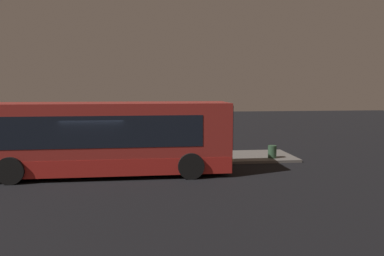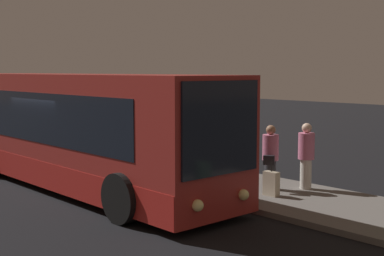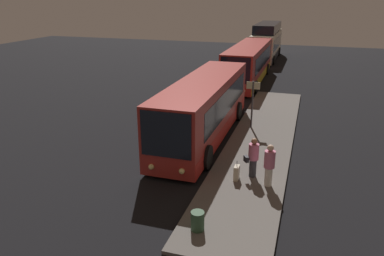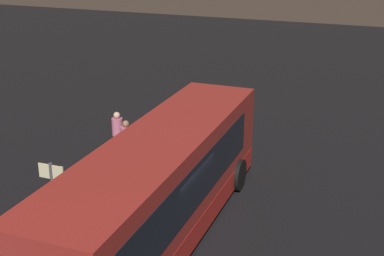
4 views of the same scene
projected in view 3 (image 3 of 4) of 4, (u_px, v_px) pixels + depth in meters
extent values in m
plane|color=black|center=(203.00, 135.00, 20.55)|extent=(80.00, 80.00, 0.00)
cube|color=#605B56|center=(261.00, 140.00, 19.62)|extent=(20.00, 3.20, 0.14)
cube|color=maroon|center=(204.00, 107.00, 19.72)|extent=(11.01, 2.40, 2.96)
cube|color=#B2231E|center=(204.00, 127.00, 20.10)|extent=(10.96, 2.42, 0.70)
cube|color=black|center=(206.00, 99.00, 19.85)|extent=(9.03, 2.43, 1.30)
cube|color=black|center=(166.00, 135.00, 14.62)|extent=(0.06, 2.11, 1.89)
sphere|color=#F9E58C|center=(182.00, 171.00, 14.91)|extent=(0.24, 0.24, 0.24)
sphere|color=#F9E58C|center=(151.00, 167.00, 15.29)|extent=(0.24, 0.24, 0.24)
cylinder|color=black|center=(207.00, 157.00, 16.41)|extent=(1.10, 0.30, 1.10)
cylinder|color=black|center=(156.00, 151.00, 17.09)|extent=(1.10, 0.30, 1.10)
cylinder|color=black|center=(238.00, 111.00, 22.82)|extent=(1.10, 0.30, 1.10)
cylinder|color=black|center=(200.00, 108.00, 23.50)|extent=(1.10, 0.30, 1.10)
cube|color=maroon|center=(248.00, 63.00, 32.32)|extent=(11.65, 2.49, 2.96)
cube|color=gold|center=(248.00, 76.00, 32.71)|extent=(11.59, 2.51, 0.70)
cube|color=black|center=(249.00, 58.00, 32.46)|extent=(9.55, 2.52, 1.30)
cube|color=black|center=(235.00, 70.00, 26.94)|extent=(0.06, 2.19, 1.89)
sphere|color=#F9E58C|center=(244.00, 91.00, 27.22)|extent=(0.24, 0.24, 0.24)
sphere|color=#F9E58C|center=(225.00, 89.00, 27.61)|extent=(0.24, 0.24, 0.24)
cylinder|color=black|center=(255.00, 87.00, 28.81)|extent=(0.99, 0.30, 0.99)
cylinder|color=black|center=(224.00, 85.00, 29.52)|extent=(0.99, 0.30, 0.99)
cylinder|color=black|center=(267.00, 69.00, 35.60)|extent=(0.99, 0.30, 0.99)
cylinder|color=black|center=(241.00, 68.00, 36.30)|extent=(0.99, 0.30, 0.99)
cube|color=beige|center=(266.00, 45.00, 43.50)|extent=(10.10, 2.50, 2.89)
cube|color=black|center=(266.00, 55.00, 43.87)|extent=(10.05, 2.52, 0.70)
cube|color=black|center=(267.00, 42.00, 43.61)|extent=(8.28, 2.53, 1.27)
cube|color=black|center=(260.00, 47.00, 38.81)|extent=(0.06, 2.20, 1.85)
sphere|color=#F9E58C|center=(266.00, 61.00, 39.08)|extent=(0.24, 0.24, 0.24)
sphere|color=#F9E58C|center=(253.00, 60.00, 39.47)|extent=(0.24, 0.24, 0.24)
cylinder|color=black|center=(273.00, 60.00, 40.45)|extent=(0.97, 0.30, 0.97)
cylinder|color=black|center=(250.00, 59.00, 41.16)|extent=(0.97, 0.30, 0.97)
cylinder|color=black|center=(279.00, 52.00, 46.34)|extent=(0.97, 0.30, 0.97)
cylinder|color=black|center=(259.00, 51.00, 47.05)|extent=(0.97, 0.30, 0.97)
cube|color=black|center=(268.00, 28.00, 43.20)|extent=(8.58, 2.30, 1.00)
cylinder|color=silver|center=(268.00, 176.00, 14.72)|extent=(0.38, 0.38, 0.79)
cylinder|color=#CC6B8C|center=(270.00, 159.00, 14.47)|extent=(0.54, 0.54, 0.69)
sphere|color=beige|center=(271.00, 148.00, 14.31)|extent=(0.26, 0.26, 0.26)
cylinder|color=#2D2D33|center=(253.00, 168.00, 15.48)|extent=(0.41, 0.41, 0.77)
cylinder|color=#CC6B8C|center=(254.00, 152.00, 15.24)|extent=(0.58, 0.58, 0.67)
sphere|color=#9E7051|center=(254.00, 141.00, 15.08)|extent=(0.25, 0.25, 0.25)
cube|color=black|center=(246.00, 159.00, 15.26)|extent=(0.31, 0.27, 0.24)
cube|color=beige|center=(237.00, 173.00, 15.22)|extent=(0.40, 0.19, 0.61)
cylinder|color=black|center=(237.00, 163.00, 15.08)|extent=(0.02, 0.02, 0.24)
cylinder|color=#4C4C51|center=(252.00, 105.00, 20.84)|extent=(0.10, 0.10, 2.67)
cube|color=beige|center=(253.00, 86.00, 20.47)|extent=(0.04, 0.75, 0.40)
cylinder|color=#2D4C33|center=(198.00, 221.00, 11.98)|extent=(0.44, 0.44, 0.65)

